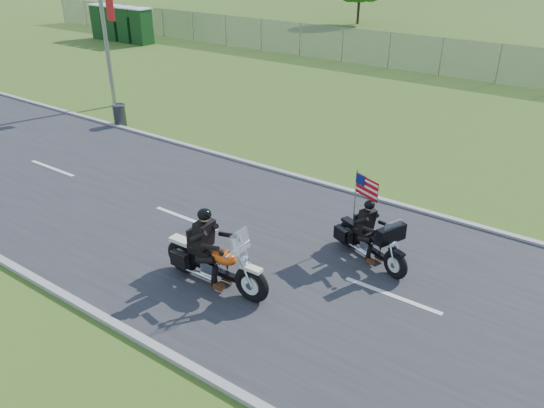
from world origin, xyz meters
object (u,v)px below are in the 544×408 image
Objects in this scene: porta_toilet_c at (115,24)px; trash_can at (120,115)px; motorcycle_follow at (372,242)px; porta_toilet_a at (142,27)px; motorcycle_lead at (214,263)px; porta_toilet_b at (128,25)px; porta_toilet_d at (102,22)px.

porta_toilet_c is 19.80m from trash_can.
motorcycle_follow is at bearing -29.92° from porta_toilet_c.
porta_toilet_a is at bearing 0.00° from porta_toilet_c.
porta_toilet_a is 0.83× the size of motorcycle_lead.
porta_toilet_b is 2.80m from porta_toilet_d.
porta_toilet_b is 1.40m from porta_toilet_c.
porta_toilet_b is at bearing 137.33° from trash_can.
porta_toilet_a is at bearing 169.81° from motorcycle_follow.
motorcycle_follow is (27.79, -16.00, -0.62)m from porta_toilet_c.
porta_toilet_b is at bearing 0.00° from porta_toilet_c.
porta_toilet_c is 2.72× the size of trash_can.
motorcycle_follow is 13.04m from trash_can.
motorcycle_lead is (26.80, -18.84, -0.56)m from porta_toilet_d.
motorcycle_follow is (2.39, 2.85, -0.06)m from motorcycle_lead.
porta_toilet_b is at bearing 140.99° from motorcycle_lead.
porta_toilet_d is at bearing 180.00° from porta_toilet_b.
porta_toilet_b reaches higher than motorcycle_lead.
motorcycle_lead is (22.60, -18.84, -0.56)m from porta_toilet_a.
porta_toilet_c is 32.07m from motorcycle_follow.
porta_toilet_a is 1.00× the size of porta_toilet_c.
motorcycle_follow is at bearing -31.22° from porta_toilet_b.
motorcycle_follow is at bearing -28.72° from porta_toilet_d.
porta_toilet_c is 31.63m from motorcycle_lead.
porta_toilet_c is 1.00× the size of porta_toilet_d.
motorcycle_follow is (29.19, -16.00, -0.62)m from porta_toilet_d.
porta_toilet_c reaches higher than motorcycle_follow.
trash_can is (13.78, -12.70, -0.73)m from porta_toilet_b.
porta_toilet_d reaches higher than trash_can.
porta_toilet_c is at bearing 0.00° from porta_toilet_d.
porta_toilet_a is 29.43m from motorcycle_lead.
trash_can is at bearing -45.74° from porta_toilet_a.
porta_toilet_b is at bearing 0.00° from porta_toilet_d.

